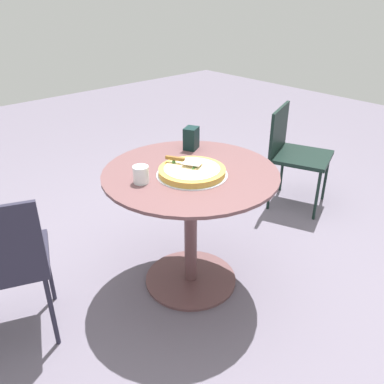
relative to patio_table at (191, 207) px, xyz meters
The scene contains 8 objects.
ground_plane 0.53m from the patio_table, ahead, with size 10.00×10.00×0.00m, color slate.
patio_table is the anchor object (origin of this frame).
pizza_on_tray 0.25m from the patio_table, 57.72° to the left, with size 0.38×0.38×0.06m.
pizza_server 0.29m from the patio_table, 58.45° to the right, with size 0.14×0.21×0.02m.
drinking_cup 0.40m from the patio_table, 13.73° to the right, with size 0.08×0.08×0.09m, color white.
napkin_dispenser 0.45m from the patio_table, 132.89° to the right, with size 0.09×0.08×0.14m, color black.
patio_chair_near 1.01m from the patio_table, 14.58° to the right, with size 0.54×0.54×0.85m.
patio_chair_far 1.32m from the patio_table, behind, with size 0.57×0.57×0.81m.
Camera 1 is at (1.33, 1.47, 1.66)m, focal length 37.25 mm.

